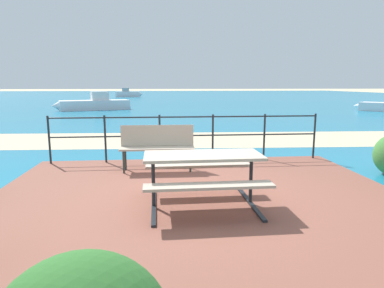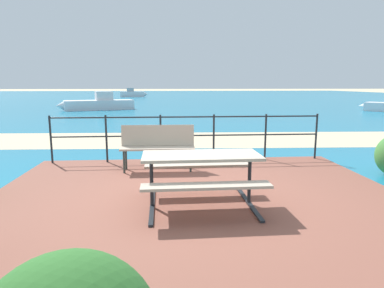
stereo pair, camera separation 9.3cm
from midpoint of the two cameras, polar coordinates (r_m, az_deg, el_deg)
The scene contains 9 objects.
ground_plane at distance 5.27m, azimuth 0.53°, elevation -9.29°, with size 240.00×240.00×0.00m, color beige.
patio_paving at distance 5.26m, azimuth 0.53°, elevation -8.98°, with size 6.40×5.20×0.06m, color brown.
sea_water at distance 44.98m, azimuth -4.64°, elevation 7.88°, with size 90.00×90.00×0.01m, color teal.
beach_strip at distance 10.72m, azimuth -2.48°, elevation 0.75°, with size 54.00×3.07×0.01m, color beige.
picnic_table at distance 4.66m, azimuth 1.30°, elevation -3.80°, with size 1.64×1.39×0.74m.
park_bench at distance 6.68m, azimuth -6.31°, elevation 0.15°, with size 1.45×0.43×0.89m.
railing_fence at distance 7.43m, azimuth -1.31°, elevation 2.04°, with size 5.94×0.04×1.04m.
boat_mid at distance 24.16m, azimuth -16.38°, elevation 6.55°, with size 5.14×2.82×1.25m.
boat_far at distance 47.40m, azimuth -10.84°, elevation 8.39°, with size 3.78×1.38×1.24m.
Camera 1 is at (-0.55, -4.94, 1.75)m, focal length 31.40 mm.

